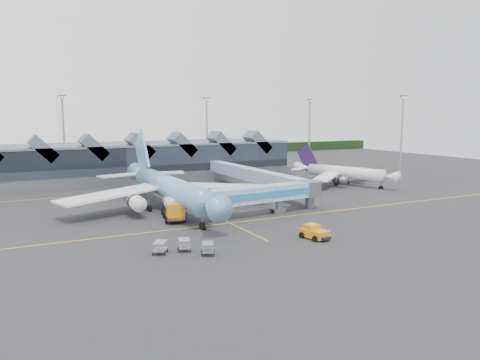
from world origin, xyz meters
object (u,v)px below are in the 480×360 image
main_airliner (167,186)px  pushback_tug (314,232)px  regional_jet (342,172)px  fuel_truck (173,206)px  jet_bridge (273,194)px

main_airliner → pushback_tug: main_airliner is taller
regional_jet → fuel_truck: size_ratio=2.52×
jet_bridge → main_airliner: bearing=136.9°
jet_bridge → fuel_truck: size_ratio=2.16×
fuel_truck → pushback_tug: (13.16, -21.02, -1.18)m
regional_jet → fuel_truck: regional_jet is taller
fuel_truck → pushback_tug: bearing=-45.4°
jet_bridge → fuel_truck: 17.06m
fuel_truck → pushback_tug: size_ratio=2.38×
jet_bridge → pushback_tug: jet_bridge is taller
main_airliner → pushback_tug: size_ratio=9.75×
jet_bridge → fuel_truck: jet_bridge is taller
fuel_truck → main_airliner: bearing=91.2°
regional_jet → fuel_truck: 51.36m
jet_bridge → pushback_tug: (-3.23, -16.53, -2.65)m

